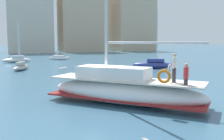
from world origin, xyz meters
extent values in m
plane|color=#38607A|center=(0.00, 0.00, 0.00)|extent=(400.00, 400.00, 0.00)
ellipsoid|color=white|center=(0.88, -1.44, 0.70)|extent=(8.29, 8.67, 1.40)
cube|color=maroon|center=(0.88, -1.44, 0.39)|extent=(8.18, 8.55, 0.10)
cube|color=beige|center=(0.88, -1.44, 1.44)|extent=(7.82, 8.19, 0.08)
cube|color=white|center=(0.39, -0.91, 1.83)|extent=(4.17, 4.31, 0.70)
cylinder|color=#B7B7BC|center=(2.02, -2.67, 3.60)|extent=(4.01, 4.30, 0.12)
cylinder|color=silver|center=(-2.12, 1.80, 1.95)|extent=(0.70, 0.66, 0.06)
torus|color=orange|center=(1.81, -4.17, 1.95)|extent=(0.58, 0.61, 0.70)
cylinder|color=#33333D|center=(2.84, -3.55, 1.88)|extent=(0.20, 0.20, 0.80)
cube|color=white|center=(2.84, -3.55, 2.56)|extent=(0.37, 0.36, 0.56)
sphere|color=tan|center=(2.84, -3.55, 2.95)|extent=(0.20, 0.20, 0.20)
cylinder|color=white|center=(2.68, -3.70, 2.51)|extent=(0.09, 0.09, 0.50)
cylinder|color=white|center=(3.00, -3.40, 2.51)|extent=(0.09, 0.09, 0.50)
cylinder|color=#33333D|center=(2.93, -4.45, 1.66)|extent=(0.20, 0.20, 0.35)
cube|color=red|center=(2.93, -4.45, 2.11)|extent=(0.37, 0.36, 0.56)
sphere|color=tan|center=(2.93, -4.45, 2.50)|extent=(0.20, 0.20, 0.20)
cylinder|color=red|center=(2.76, -4.60, 2.06)|extent=(0.09, 0.09, 0.50)
cylinder|color=red|center=(3.09, -4.30, 2.06)|extent=(0.09, 0.09, 0.50)
torus|color=silver|center=(2.68, -3.37, 2.10)|extent=(0.60, 0.56, 0.76)
ellipsoid|color=#B7B2A8|center=(-4.17, 19.29, 0.33)|extent=(2.67, 4.07, 0.66)
cube|color=#B7B2A8|center=(-4.26, 19.11, 0.86)|extent=(1.28, 1.73, 0.40)
cylinder|color=silver|center=(-4.30, 19.01, 3.16)|extent=(0.11, 0.11, 5.00)
ellipsoid|color=white|center=(-4.56, 31.60, 0.40)|extent=(5.08, 2.11, 0.80)
cube|color=white|center=(-4.32, 31.65, 1.00)|extent=(2.09, 1.13, 0.40)
cylinder|color=silver|center=(-4.20, 31.67, 4.18)|extent=(0.13, 0.13, 6.76)
ellipsoid|color=white|center=(3.04, 35.03, 0.33)|extent=(3.84, 2.31, 0.67)
ellipsoid|color=white|center=(3.76, 36.40, 0.33)|extent=(3.84, 2.31, 0.67)
cube|color=white|center=(3.40, 35.71, 0.77)|extent=(2.72, 2.43, 0.24)
cylinder|color=silver|center=(3.12, 35.86, 3.97)|extent=(0.11, 0.11, 6.17)
ellipsoid|color=navy|center=(12.41, 14.90, 0.46)|extent=(5.56, 3.98, 0.91)
cube|color=navy|center=(12.65, 14.75, 1.11)|extent=(2.39, 1.88, 0.40)
cylinder|color=silver|center=(12.77, 14.68, 4.33)|extent=(0.14, 0.14, 6.83)
cube|color=#9E9993|center=(-1.02, -7.53, 0.33)|extent=(0.24, 0.59, 0.14)
cube|color=beige|center=(0.34, 72.98, 10.75)|extent=(13.29, 16.37, 21.50)
cube|color=#C6AD8E|center=(17.51, 72.29, 11.81)|extent=(14.85, 11.84, 23.62)
cube|color=#C6AD8E|center=(36.47, 74.27, 9.90)|extent=(13.86, 17.23, 19.80)
camera|label=1|loc=(-5.17, -15.01, 3.71)|focal=41.18mm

